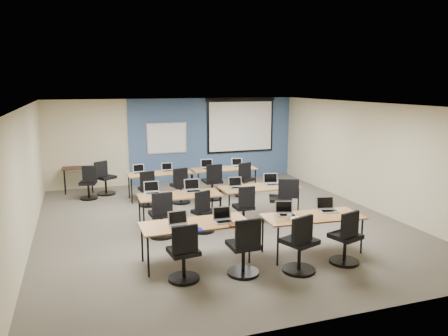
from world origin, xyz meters
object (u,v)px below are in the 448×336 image
object	(u,v)px
laptop_5	(193,188)
task_chair_0	(184,257)
laptop_4	(152,190)
task_chair_1	(244,251)
task_chair_5	(203,215)
laptop_8	(139,171)
whiteboard	(167,138)
task_chair_4	(162,218)
task_chair_2	(300,248)
laptop_6	(236,185)
laptop_7	(272,182)
spare_chair_b	(89,185)
training_table_mid_right	(259,188)
laptop_11	(238,165)
spare_chair_a	(105,181)
laptop_10	(208,166)
utility_table	(78,171)
training_table_front_left	(195,225)
laptop_0	(179,223)
training_table_mid_left	(180,196)
task_chair_7	(282,204)
training_table_front_right	(313,218)
task_chair_8	(148,192)
laptop_3	(328,208)
projector_screen	(241,122)
laptop_2	(286,212)
task_chair_6	(244,210)
training_table_back_right	(224,170)
task_chair_3	(346,242)
task_chair_9	(181,189)
training_table_back_left	(160,174)

from	to	relation	value
laptop_5	task_chair_0	bearing A→B (deg)	-104.65
laptop_4	task_chair_0	bearing A→B (deg)	-86.91
task_chair_1	task_chair_5	distance (m)	2.29
laptop_8	laptop_4	bearing A→B (deg)	-94.15
whiteboard	task_chair_4	size ratio (longest dim) A/B	1.28
task_chair_4	task_chair_2	bearing A→B (deg)	-56.09
task_chair_4	laptop_6	xyz separation A→B (m)	(1.95, 0.81, 0.38)
task_chair_0	task_chair_4	distance (m)	2.15
laptop_7	spare_chair_b	xyz separation A→B (m)	(-4.22, 2.83, -0.40)
training_table_mid_right	laptop_11	xyz separation A→B (m)	(0.41, 2.57, 0.10)
spare_chair_a	laptop_4	bearing A→B (deg)	-109.69
laptop_10	utility_table	size ratio (longest dim) A/B	0.40
training_table_front_left	laptop_0	xyz separation A→B (m)	(-0.32, -0.10, 0.11)
whiteboard	training_table_mid_left	distance (m)	4.48
task_chair_7	task_chair_2	bearing A→B (deg)	-87.36
training_table_front_right	utility_table	distance (m)	7.60
training_table_mid_right	task_chair_8	size ratio (longest dim) A/B	1.97
task_chair_8	spare_chair_b	distance (m)	1.87
training_table_front_right	task_chair_4	distance (m)	3.08
training_table_mid_left	laptop_3	xyz separation A→B (m)	(2.42, -2.19, 0.11)
projector_screen	utility_table	world-z (taller)	projector_screen
training_table_front_right	projector_screen	bearing A→B (deg)	84.41
whiteboard	task_chair_8	world-z (taller)	whiteboard
laptop_2	task_chair_5	bearing A→B (deg)	144.32
laptop_5	task_chair_6	distance (m)	1.29
laptop_3	training_table_back_right	bearing A→B (deg)	108.47
task_chair_8	laptop_10	xyz separation A→B (m)	(1.89, 0.85, 0.40)
training_table_mid_right	task_chair_0	size ratio (longest dim) A/B	1.89
training_table_front_left	task_chair_2	bearing A→B (deg)	-33.10
laptop_11	laptop_2	bearing A→B (deg)	-94.27
task_chair_0	laptop_4	distance (m)	3.12
laptop_3	task_chair_3	xyz separation A→B (m)	(-0.13, -0.85, -0.38)
task_chair_6	whiteboard	bearing A→B (deg)	98.45
projector_screen	laptop_3	bearing A→B (deg)	-96.10
training_table_front_right	task_chair_9	bearing A→B (deg)	114.07
task_chair_7	laptop_11	size ratio (longest dim) A/B	3.28
task_chair_7	spare_chair_b	bearing A→B (deg)	162.29
spare_chair_b	laptop_7	bearing A→B (deg)	-19.95
spare_chair_a	laptop_7	bearing A→B (deg)	-75.35
training_table_back_left	task_chair_5	size ratio (longest dim) A/B	1.86
projector_screen	task_chair_4	bearing A→B (deg)	-126.24
training_table_mid_right	laptop_2	bearing A→B (deg)	-101.31
training_table_mid_right	task_chair_6	xyz separation A→B (m)	(-0.64, -0.65, -0.30)
task_chair_2	projector_screen	bearing A→B (deg)	56.58
task_chair_2	task_chair_3	distance (m)	0.95
task_chair_6	training_table_mid_left	bearing A→B (deg)	158.62
training_table_back_right	laptop_0	distance (m)	5.36
laptop_7	task_chair_9	world-z (taller)	laptop_7
spare_chair_b	spare_chair_a	bearing A→B (deg)	55.04
task_chair_7	laptop_8	distance (m)	4.25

